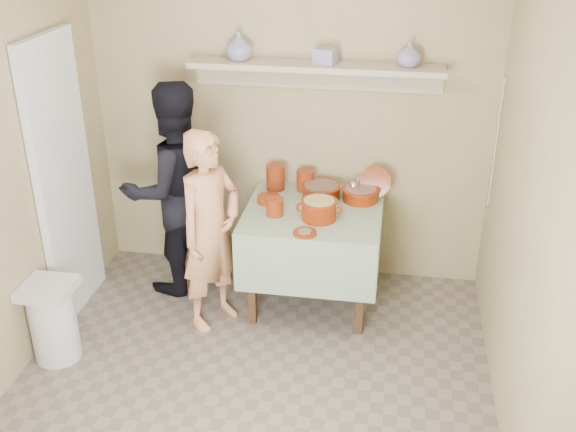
% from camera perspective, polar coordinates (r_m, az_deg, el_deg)
% --- Properties ---
extents(ground, '(3.50, 3.50, 0.00)m').
position_cam_1_polar(ground, '(4.23, -3.82, -16.04)').
color(ground, '#716559').
rests_on(ground, ground).
extents(tile_panel, '(0.06, 0.70, 2.00)m').
position_cam_1_polar(tile_panel, '(4.93, -18.43, 2.88)').
color(tile_panel, silver).
rests_on(tile_panel, ground).
extents(plate_stack_a, '(0.14, 0.14, 0.19)m').
position_cam_1_polar(plate_stack_a, '(5.10, -1.07, 3.28)').
color(plate_stack_a, maroon).
rests_on(plate_stack_a, serving_table).
extents(plate_stack_b, '(0.13, 0.13, 0.16)m').
position_cam_1_polar(plate_stack_b, '(5.08, 1.46, 3.02)').
color(plate_stack_b, maroon).
rests_on(plate_stack_b, serving_table).
extents(bowl_stack, '(0.13, 0.13, 0.13)m').
position_cam_1_polar(bowl_stack, '(4.70, -1.13, 0.78)').
color(bowl_stack, maroon).
rests_on(bowl_stack, serving_table).
extents(empty_bowl, '(0.17, 0.17, 0.05)m').
position_cam_1_polar(empty_bowl, '(4.90, -1.65, 1.43)').
color(empty_bowl, maroon).
rests_on(empty_bowl, serving_table).
extents(propped_lid, '(0.23, 0.11, 0.22)m').
position_cam_1_polar(propped_lid, '(5.00, 7.42, 2.89)').
color(propped_lid, maroon).
rests_on(propped_lid, serving_table).
extents(vase_right, '(0.18, 0.18, 0.17)m').
position_cam_1_polar(vase_right, '(4.79, 10.23, 13.34)').
color(vase_right, navy).
rests_on(vase_right, wall_shelf).
extents(vase_left, '(0.26, 0.26, 0.20)m').
position_cam_1_polar(vase_left, '(4.91, -4.18, 14.15)').
color(vase_left, navy).
rests_on(vase_left, wall_shelf).
extents(ceramic_box, '(0.18, 0.15, 0.11)m').
position_cam_1_polar(ceramic_box, '(4.80, 3.17, 13.34)').
color(ceramic_box, navy).
rests_on(ceramic_box, wall_shelf).
extents(person_cook, '(0.56, 0.63, 1.44)m').
position_cam_1_polar(person_cook, '(4.62, -6.56, -1.29)').
color(person_cook, tan).
rests_on(person_cook, ground).
extents(person_helper, '(1.01, 0.98, 1.63)m').
position_cam_1_polar(person_helper, '(5.05, -9.62, 2.21)').
color(person_helper, black).
rests_on(person_helper, ground).
extents(room_shell, '(3.04, 3.54, 2.62)m').
position_cam_1_polar(room_shell, '(3.37, -4.63, 4.74)').
color(room_shell, tan).
rests_on(room_shell, ground).
extents(serving_table, '(0.97, 0.97, 0.76)m').
position_cam_1_polar(serving_table, '(4.87, 2.18, -0.63)').
color(serving_table, '#4C2D16').
rests_on(serving_table, ground).
extents(cazuela_meat_a, '(0.30, 0.30, 0.10)m').
position_cam_1_polar(cazuela_meat_a, '(4.98, 2.81, 2.24)').
color(cazuela_meat_a, '#661906').
rests_on(cazuela_meat_a, serving_table).
extents(cazuela_meat_b, '(0.28, 0.28, 0.10)m').
position_cam_1_polar(cazuela_meat_b, '(4.95, 6.16, 1.95)').
color(cazuela_meat_b, '#661906').
rests_on(cazuela_meat_b, serving_table).
extents(ladle, '(0.08, 0.26, 0.19)m').
position_cam_1_polar(ladle, '(4.94, 5.61, 2.59)').
color(ladle, silver).
rests_on(ladle, cazuela_meat_b).
extents(cazuela_rice, '(0.33, 0.25, 0.14)m').
position_cam_1_polar(cazuela_rice, '(4.63, 2.65, 0.68)').
color(cazuela_rice, '#661906').
rests_on(cazuela_rice, serving_table).
extents(front_plate, '(0.16, 0.16, 0.03)m').
position_cam_1_polar(front_plate, '(4.46, 1.43, -1.42)').
color(front_plate, maroon).
rests_on(front_plate, serving_table).
extents(wall_shelf, '(1.80, 0.25, 0.21)m').
position_cam_1_polar(wall_shelf, '(4.87, 2.37, 12.31)').
color(wall_shelf, tan).
rests_on(wall_shelf, room_shell).
extents(trash_bin, '(0.32, 0.32, 0.56)m').
position_cam_1_polar(trash_bin, '(4.71, -19.26, -8.35)').
color(trash_bin, silver).
rests_on(trash_bin, ground).
extents(electrical_cord, '(0.01, 0.05, 0.90)m').
position_cam_1_polar(electrical_cord, '(4.84, 17.18, 5.83)').
color(electrical_cord, silver).
rests_on(electrical_cord, wall_shelf).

